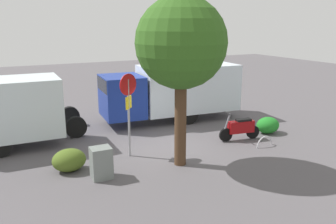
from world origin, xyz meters
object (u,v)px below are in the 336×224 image
Objects in this scene: street_tree at (181,44)px; bike_rack_hoop at (264,146)px; box_truck_near at (169,90)px; motorcycle at (241,128)px; stop_sign at (129,102)px; utility_cabinet at (101,163)px.

street_tree is 5.57m from bike_rack_hoop.
box_truck_near is 10.17× the size of bike_rack_hoop.
street_tree is (3.45, 1.12, 3.54)m from motorcycle.
box_truck_near is 5.04m from stop_sign.
street_tree is 5.57× the size of utility_cabinet.
box_truck_near is 1.55× the size of street_tree.
stop_sign is 0.54× the size of street_tree.
stop_sign is (4.71, -0.37, 1.49)m from motorcycle.
bike_rack_hoop is (-3.82, -0.06, -4.06)m from street_tree.
bike_rack_hoop is at bearing 112.16° from box_truck_near.
box_truck_near is at bearing -72.35° from bike_rack_hoop.
box_truck_near is at bearing -63.84° from motorcycle.
street_tree reaches higher than stop_sign.
stop_sign reaches higher than motorcycle.
stop_sign is at bearing -49.61° from street_tree.
motorcycle reaches higher than bike_rack_hoop.
motorcycle is 5.06m from street_tree.
stop_sign is 3.55× the size of bike_rack_hoop.
motorcycle is (-1.24, 3.98, -1.01)m from box_truck_near.
box_truck_near is 4.80× the size of motorcycle.
street_tree is (-1.26, 1.48, 2.05)m from stop_sign.
motorcycle is 0.32× the size of street_tree.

